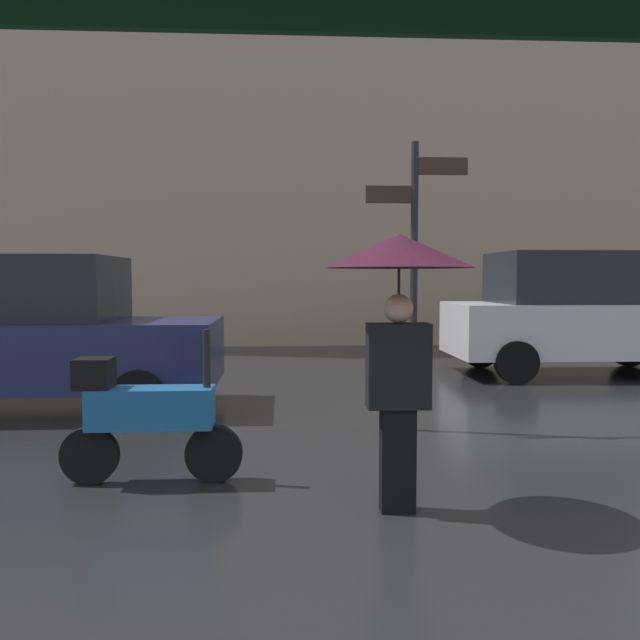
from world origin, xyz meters
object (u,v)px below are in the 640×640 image
(parked_scooter, at_px, (146,414))
(parked_car_right, at_px, (575,313))
(street_signpost, at_px, (415,258))
(pedestrian_with_umbrella, at_px, (399,287))
(parked_car_left, at_px, (27,333))

(parked_scooter, xyz_separation_m, parked_car_right, (6.06, 5.53, 0.49))
(parked_scooter, height_order, street_signpost, street_signpost)
(parked_scooter, bearing_deg, street_signpost, 24.58)
(pedestrian_with_umbrella, xyz_separation_m, street_signpost, (0.60, 2.39, 0.28))
(parked_car_left, relative_size, parked_car_right, 1.05)
(pedestrian_with_umbrella, height_order, parked_car_right, parked_car_right)
(parked_car_left, bearing_deg, pedestrian_with_umbrella, 153.60)
(parked_scooter, relative_size, parked_car_right, 0.33)
(pedestrian_with_umbrella, relative_size, street_signpost, 0.63)
(street_signpost, bearing_deg, parked_car_left, 163.17)
(street_signpost, bearing_deg, parked_car_right, 47.41)
(parked_scooter, relative_size, parked_car_left, 0.32)
(parked_car_left, bearing_deg, street_signpost, -179.79)
(pedestrian_with_umbrella, xyz_separation_m, parked_car_right, (4.16, 6.27, -0.53))
(pedestrian_with_umbrella, relative_size, parked_scooter, 1.35)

